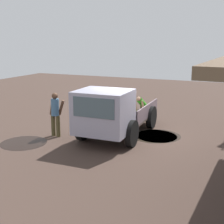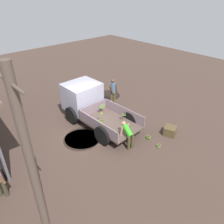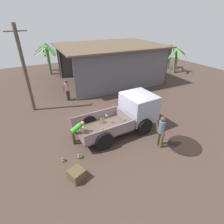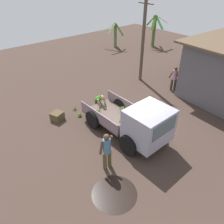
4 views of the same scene
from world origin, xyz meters
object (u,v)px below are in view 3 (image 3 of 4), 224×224
Objects in this scene: person_worker_loading at (77,131)px; banana_bunch_on_ground_0 at (80,156)px; utility_pole at (25,71)px; wooden_crate_0 at (77,175)px; person_bystander_near_shed at (67,89)px; person_foreground_visitor at (161,131)px; banana_bunch_on_ground_1 at (63,160)px; cargo_truck at (132,111)px.

person_worker_loading is 1.38m from banana_bunch_on_ground_0.
utility_pole is 7.77m from wooden_crate_0.
person_worker_loading is at bearing 123.95° from person_bystander_near_shed.
person_foreground_visitor is 4.90m from banana_bunch_on_ground_1.
banana_bunch_on_ground_0 is at bearing -96.86° from person_worker_loading.
utility_pole is 9.13m from person_foreground_visitor.
cargo_truck reaches higher than person_bystander_near_shed.
banana_bunch_on_ground_0 is (-3.90, 1.16, -0.86)m from person_foreground_visitor.
banana_bunch_on_ground_1 is (-4.65, 1.30, -0.88)m from person_foreground_visitor.
person_foreground_visitor reaches higher than person_bystander_near_shed.
person_bystander_near_shed is 8.11× the size of banana_bunch_on_ground_1.
person_foreground_visitor reaches higher than banana_bunch_on_ground_0.
person_worker_loading is at bearing 75.27° from banana_bunch_on_ground_0.
utility_pole reaches higher than banana_bunch_on_ground_1.
person_worker_loading is at bearing 44.70° from banana_bunch_on_ground_1.
cargo_truck reaches higher than banana_bunch_on_ground_1.
cargo_truck is 8.13× the size of wooden_crate_0.
banana_bunch_on_ground_1 is (-4.41, -0.89, -0.99)m from cargo_truck.
person_bystander_near_shed is (-2.27, 5.61, -0.16)m from cargo_truck.
banana_bunch_on_ground_1 is at bearing -127.44° from person_worker_loading.
person_foreground_visitor reaches higher than banana_bunch_on_ground_1.
person_worker_loading is 4.83× the size of banana_bunch_on_ground_0.
person_worker_loading is at bearing 175.90° from cargo_truck.
banana_bunch_on_ground_1 is at bearing -169.92° from cargo_truck.
cargo_truck is at bearing -46.44° from utility_pole.
banana_bunch_on_ground_1 is 1.28m from wooden_crate_0.
utility_pole is (-4.89, 5.14, 1.78)m from cargo_truck.
utility_pole is at bearing 94.51° from banana_bunch_on_ground_1.
banana_bunch_on_ground_0 is at bearing -10.52° from banana_bunch_on_ground_1.
wooden_crate_0 is at bearing -84.44° from utility_pole.
person_bystander_near_shed reaches higher than wooden_crate_0.
cargo_truck is at bearing 5.06° from person_worker_loading.
person_worker_loading is 2.49m from wooden_crate_0.
utility_pole is 22.28× the size of banana_bunch_on_ground_0.
wooden_crate_0 is at bearing -79.44° from banana_bunch_on_ground_1.
banana_bunch_on_ground_1 is (0.48, -6.03, -2.77)m from utility_pole.
utility_pole is at bearing -51.03° from person_foreground_visitor.
person_bystander_near_shed is at bearing 10.26° from utility_pole.
person_worker_loading is at bearing -72.82° from utility_pole.
banana_bunch_on_ground_1 is (-2.14, -6.50, -0.83)m from person_bystander_near_shed.
utility_pole is at bearing 115.05° from person_worker_loading.
cargo_truck is at bearing 157.18° from person_bystander_near_shed.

